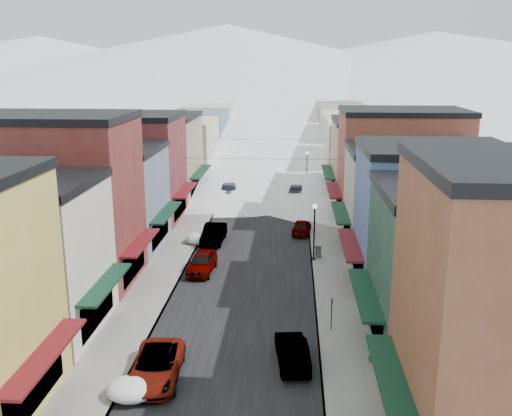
# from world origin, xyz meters

# --- Properties ---
(road) EXTENTS (10.00, 160.00, 0.01)m
(road) POSITION_xyz_m (0.00, 60.00, 0.01)
(road) COLOR black
(road) RESTS_ON ground
(sidewalk_left) EXTENTS (3.20, 160.00, 0.15)m
(sidewalk_left) POSITION_xyz_m (-6.60, 60.00, 0.07)
(sidewalk_left) COLOR gray
(sidewalk_left) RESTS_ON ground
(sidewalk_right) EXTENTS (3.20, 160.00, 0.15)m
(sidewalk_right) POSITION_xyz_m (6.60, 60.00, 0.07)
(sidewalk_right) COLOR gray
(sidewalk_right) RESTS_ON ground
(curb_left) EXTENTS (0.10, 160.00, 0.15)m
(curb_left) POSITION_xyz_m (-5.05, 60.00, 0.07)
(curb_left) COLOR slate
(curb_left) RESTS_ON ground
(curb_right) EXTENTS (0.10, 160.00, 0.15)m
(curb_right) POSITION_xyz_m (5.05, 60.00, 0.07)
(curb_right) COLOR slate
(curb_right) RESTS_ON ground
(bldg_l_cream) EXTENTS (11.30, 8.20, 9.50)m
(bldg_l_cream) POSITION_xyz_m (-13.19, 12.50, 4.76)
(bldg_l_cream) COLOR beige
(bldg_l_cream) RESTS_ON ground
(bldg_l_brick_near) EXTENTS (12.30, 8.20, 12.50)m
(bldg_l_brick_near) POSITION_xyz_m (-13.69, 20.50, 6.26)
(bldg_l_brick_near) COLOR maroon
(bldg_l_brick_near) RESTS_ON ground
(bldg_l_grayblue) EXTENTS (11.30, 9.20, 9.00)m
(bldg_l_grayblue) POSITION_xyz_m (-13.19, 29.00, 4.51)
(bldg_l_grayblue) COLOR slate
(bldg_l_grayblue) RESTS_ON ground
(bldg_l_brick_far) EXTENTS (13.30, 9.20, 11.00)m
(bldg_l_brick_far) POSITION_xyz_m (-14.19, 38.00, 5.51)
(bldg_l_brick_far) COLOR maroon
(bldg_l_brick_far) RESTS_ON ground
(bldg_l_tan) EXTENTS (11.30, 11.20, 10.00)m
(bldg_l_tan) POSITION_xyz_m (-13.19, 48.00, 5.01)
(bldg_l_tan) COLOR #988463
(bldg_l_tan) RESTS_ON ground
(bldg_r_green) EXTENTS (11.30, 9.20, 9.50)m
(bldg_r_green) POSITION_xyz_m (13.19, 12.00, 4.76)
(bldg_r_green) COLOR #1C3B2D
(bldg_r_green) RESTS_ON ground
(bldg_r_blue) EXTENTS (11.30, 9.20, 10.50)m
(bldg_r_blue) POSITION_xyz_m (13.19, 21.00, 5.26)
(bldg_r_blue) COLOR #405C92
(bldg_r_blue) RESTS_ON ground
(bldg_r_cream) EXTENTS (12.30, 9.20, 9.00)m
(bldg_r_cream) POSITION_xyz_m (13.69, 30.00, 4.51)
(bldg_r_cream) COLOR #B6AD92
(bldg_r_cream) RESTS_ON ground
(bldg_r_brick_far) EXTENTS (13.30, 9.20, 11.50)m
(bldg_r_brick_far) POSITION_xyz_m (14.19, 39.00, 5.76)
(bldg_r_brick_far) COLOR brown
(bldg_r_brick_far) RESTS_ON ground
(bldg_r_tan) EXTENTS (11.30, 11.20, 9.50)m
(bldg_r_tan) POSITION_xyz_m (13.19, 49.00, 4.76)
(bldg_r_tan) COLOR tan
(bldg_r_tan) RESTS_ON ground
(distant_blocks) EXTENTS (34.00, 55.00, 8.00)m
(distant_blocks) POSITION_xyz_m (0.00, 83.00, 4.00)
(distant_blocks) COLOR gray
(distant_blocks) RESTS_ON ground
(mountain_ridge) EXTENTS (670.00, 340.00, 34.00)m
(mountain_ridge) POSITION_xyz_m (-19.47, 277.18, 14.36)
(mountain_ridge) COLOR silver
(mountain_ridge) RESTS_ON ground
(overhead_cables) EXTENTS (16.40, 15.04, 0.04)m
(overhead_cables) POSITION_xyz_m (0.00, 47.50, 6.20)
(overhead_cables) COLOR black
(overhead_cables) RESTS_ON ground
(car_white_suv) EXTENTS (2.76, 5.48, 1.49)m
(car_white_suv) POSITION_xyz_m (-3.50, 7.59, 0.74)
(car_white_suv) COLOR white
(car_white_suv) RESTS_ON ground
(car_silver_sedan) EXTENTS (2.13, 4.74, 1.58)m
(car_silver_sedan) POSITION_xyz_m (-3.58, 23.14, 0.79)
(car_silver_sedan) COLOR #AEB1B7
(car_silver_sedan) RESTS_ON ground
(car_dark_hatch) EXTENTS (1.91, 5.09, 1.66)m
(car_dark_hatch) POSITION_xyz_m (-3.70, 30.60, 0.83)
(car_dark_hatch) COLOR black
(car_dark_hatch) RESTS_ON ground
(car_silver_wagon) EXTENTS (2.65, 5.87, 1.67)m
(car_silver_wagon) POSITION_xyz_m (-4.30, 48.24, 0.83)
(car_silver_wagon) COLOR #95979C
(car_silver_wagon) RESTS_ON ground
(car_green_sedan) EXTENTS (2.10, 4.64, 1.48)m
(car_green_sedan) POSITION_xyz_m (3.50, 9.62, 0.74)
(car_green_sedan) COLOR black
(car_green_sedan) RESTS_ON ground
(car_gray_suv) EXTENTS (2.08, 4.23, 1.39)m
(car_gray_suv) POSITION_xyz_m (4.30, 33.97, 0.69)
(car_gray_suv) COLOR gray
(car_gray_suv) RESTS_ON ground
(car_black_sedan) EXTENTS (2.44, 5.21, 1.47)m
(car_black_sedan) POSITION_xyz_m (3.84, 49.53, 0.74)
(car_black_sedan) COLOR black
(car_black_sedan) RESTS_ON ground
(car_lane_silver) EXTENTS (1.89, 4.15, 1.38)m
(car_lane_silver) POSITION_xyz_m (-1.49, 51.04, 0.69)
(car_lane_silver) COLOR #94979B
(car_lane_silver) RESTS_ON ground
(car_lane_white) EXTENTS (2.59, 5.21, 1.42)m
(car_lane_white) POSITION_xyz_m (1.64, 65.93, 0.71)
(car_lane_white) COLOR silver
(car_lane_white) RESTS_ON ground
(parking_sign) EXTENTS (0.12, 0.27, 2.08)m
(parking_sign) POSITION_xyz_m (5.85, 13.55, 1.36)
(parking_sign) COLOR black
(parking_sign) RESTS_ON sidewalk_right
(trash_can) EXTENTS (0.55, 0.55, 0.94)m
(trash_can) POSITION_xyz_m (5.60, 26.77, 0.63)
(trash_can) COLOR slate
(trash_can) RESTS_ON sidewalk_right
(streetlamp_near) EXTENTS (0.39, 0.39, 4.74)m
(streetlamp_near) POSITION_xyz_m (5.20, 26.20, 3.14)
(streetlamp_near) COLOR black
(streetlamp_near) RESTS_ON sidewalk_right
(streetlamp_far) EXTENTS (0.38, 0.38, 4.57)m
(streetlamp_far) POSITION_xyz_m (5.20, 55.00, 3.03)
(streetlamp_far) COLOR black
(streetlamp_far) RESTS_ON sidewalk_right
(planter_far) EXTENTS (0.47, 0.47, 0.60)m
(planter_far) POSITION_xyz_m (7.80, 9.83, 0.45)
(planter_far) COLOR #345928
(planter_far) RESTS_ON sidewalk_right
(snow_pile_near) EXTENTS (2.45, 2.71, 1.04)m
(snow_pile_near) POSITION_xyz_m (-4.28, 5.84, 0.50)
(snow_pile_near) COLOR white
(snow_pile_near) RESTS_ON ground
(snow_pile_mid) EXTENTS (2.56, 2.77, 1.08)m
(snow_pile_mid) POSITION_xyz_m (-4.88, 30.19, 0.52)
(snow_pile_mid) COLOR white
(snow_pile_mid) RESTS_ON ground
(snow_pile_far) EXTENTS (2.11, 2.50, 0.89)m
(snow_pile_far) POSITION_xyz_m (-4.88, 44.71, 0.43)
(snow_pile_far) COLOR white
(snow_pile_far) RESTS_ON ground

